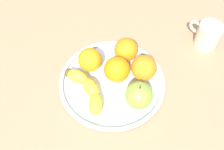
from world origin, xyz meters
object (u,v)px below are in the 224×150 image
object	(u,v)px
apple	(140,95)
orange_back_right	(126,50)
orange_back_left	(116,69)
orange_front_right	(90,60)
ambient_mug	(207,35)
banana	(87,89)
orange_front_left	(144,68)
fruit_bowl	(112,82)

from	to	relation	value
apple	orange_back_right	distance (cm)	15.87
orange_back_left	orange_front_right	xyz separation A→B (cm)	(7.72, 2.89, -0.25)
apple	orange_front_right	xyz separation A→B (cm)	(18.16, 1.26, -0.27)
apple	orange_front_right	distance (cm)	18.20
orange_front_right	ambient_mug	size ratio (longest dim) A/B	0.65
banana	orange_front_left	bearing A→B (deg)	-102.08
fruit_bowl	orange_back_right	bearing A→B (deg)	-71.02
orange_back_right	apple	bearing A→B (deg)	146.23
orange_front_left	apple	bearing A→B (deg)	123.84
orange_front_right	orange_back_right	size ratio (longest dim) A/B	0.98
banana	orange_back_left	bearing A→B (deg)	-88.15
banana	ambient_mug	xyz separation A→B (cm)	(-12.86, -40.14, 0.40)
fruit_bowl	banana	world-z (taller)	banana
fruit_bowl	ambient_mug	xyz separation A→B (cm)	(-10.50, -32.50, 3.15)
fruit_bowl	apple	xyz separation A→B (cm)	(-10.04, -0.33, 4.67)
fruit_bowl	apple	distance (cm)	11.08
fruit_bowl	orange_front_left	size ratio (longest dim) A/B	4.18
orange_front_left	orange_back_right	bearing A→B (deg)	-9.20
fruit_bowl	banana	bearing A→B (deg)	72.82
apple	fruit_bowl	bearing A→B (deg)	1.87
fruit_bowl	ambient_mug	world-z (taller)	ambient_mug
banana	orange_back_left	world-z (taller)	orange_back_left
orange_front_right	ambient_mug	bearing A→B (deg)	-119.10
banana	orange_back_left	size ratio (longest dim) A/B	2.40
apple	orange_front_left	xyz separation A→B (cm)	(5.03, -7.50, -0.05)
banana	orange_front_left	size ratio (longest dim) A/B	2.42
banana	apple	bearing A→B (deg)	-133.86
orange_front_right	orange_back_right	xyz separation A→B (cm)	(-4.96, -10.08, 0.08)
orange_front_right	orange_front_left	size ratio (longest dim) A/B	0.94
banana	ambient_mug	bearing A→B (deg)	-94.33
apple	orange_front_right	size ratio (longest dim) A/B	1.19
orange_front_left	orange_front_right	bearing A→B (deg)	33.71
orange_front_left	orange_back_left	bearing A→B (deg)	47.30
ambient_mug	orange_front_right	bearing A→B (deg)	60.90
orange_back_left	orange_back_right	distance (cm)	7.70
banana	orange_back_right	xyz separation A→B (cm)	(0.78, -16.79, 1.72)
banana	orange_front_left	distance (cm)	17.24
apple	orange_front_right	bearing A→B (deg)	3.97
apple	orange_back_left	xyz separation A→B (cm)	(10.44, -1.63, -0.02)
fruit_bowl	ambient_mug	bearing A→B (deg)	-107.90
orange_front_right	ambient_mug	distance (cm)	38.28
banana	orange_back_right	bearing A→B (deg)	-73.90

